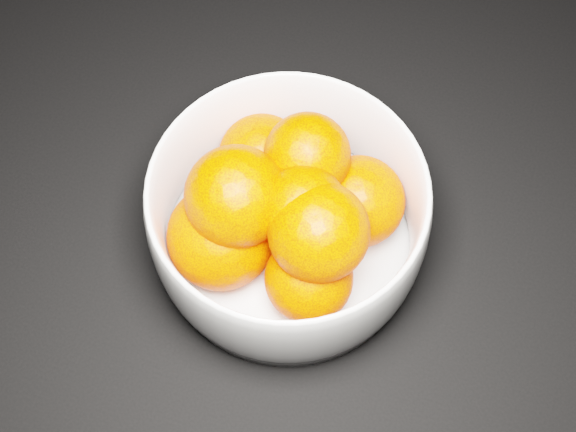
% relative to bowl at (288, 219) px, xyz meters
% --- Properties ---
extents(bowl, '(0.20, 0.20, 0.10)m').
position_rel_bowl_xyz_m(bowl, '(0.00, 0.00, 0.00)').
color(bowl, silver).
rests_on(bowl, ground).
extents(orange_pile, '(0.15, 0.14, 0.11)m').
position_rel_bowl_xyz_m(orange_pile, '(-0.00, -0.00, 0.01)').
color(orange_pile, '#F33C00').
rests_on(orange_pile, bowl).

